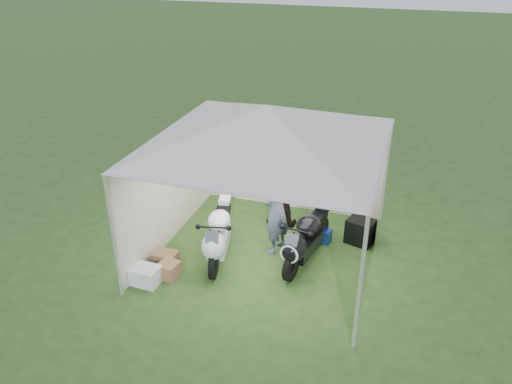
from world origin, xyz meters
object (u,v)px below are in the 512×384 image
at_px(canopy_tent, 268,128).
at_px(crate_2, 151,279).
at_px(equipment_box, 360,231).
at_px(crate_1, 169,270).
at_px(person_dark_jacket, 278,187).
at_px(crate_0, 146,275).
at_px(motorcycle_black, 305,239).
at_px(person_blue_jacket, 277,210).
at_px(paddock_stand, 321,235).
at_px(motorcycle_white, 218,235).
at_px(crate_3, 165,259).

height_order(canopy_tent, crate_2, canopy_tent).
relative_size(equipment_box, crate_1, 1.53).
xyz_separation_m(person_dark_jacket, equipment_box, (1.79, -0.22, -0.60)).
xyz_separation_m(equipment_box, crate_0, (-3.44, -2.55, -0.10)).
height_order(motorcycle_black, equipment_box, motorcycle_black).
distance_m(crate_0, crate_2, 0.11).
bearing_deg(crate_0, canopy_tent, 42.77).
xyz_separation_m(person_blue_jacket, crate_2, (-1.81, -1.75, -0.81)).
bearing_deg(motorcycle_black, crate_0, -139.21).
relative_size(paddock_stand, equipment_box, 0.74).
bearing_deg(person_dark_jacket, canopy_tent, 84.03).
bearing_deg(person_blue_jacket, crate_1, -32.95).
xyz_separation_m(person_blue_jacket, crate_0, (-1.91, -1.74, -0.75)).
height_order(paddock_stand, person_blue_jacket, person_blue_jacket).
distance_m(person_dark_jacket, equipment_box, 1.90).
relative_size(motorcycle_white, motorcycle_black, 1.01).
bearing_deg(crate_1, paddock_stand, 40.72).
height_order(motorcycle_white, person_dark_jacket, person_dark_jacket).
bearing_deg(crate_1, equipment_box, 35.76).
xyz_separation_m(canopy_tent, equipment_box, (1.69, 0.93, -2.32)).
bearing_deg(crate_3, canopy_tent, 32.12).
bearing_deg(paddock_stand, crate_2, -137.89).
distance_m(person_blue_jacket, crate_3, 2.29).
bearing_deg(motorcycle_black, canopy_tent, -179.59).
relative_size(canopy_tent, person_blue_jacket, 3.10).
height_order(canopy_tent, person_blue_jacket, canopy_tent).
bearing_deg(person_dark_jacket, equipment_box, 162.13).
bearing_deg(crate_3, person_dark_jacket, 54.47).
bearing_deg(equipment_box, crate_1, -144.24).
xyz_separation_m(paddock_stand, crate_2, (-2.60, -2.35, -0.04)).
height_order(person_dark_jacket, crate_0, person_dark_jacket).
bearing_deg(paddock_stand, person_blue_jacket, -142.68).
bearing_deg(person_blue_jacket, motorcycle_white, -41.76).
bearing_deg(crate_1, person_blue_jacket, 42.28).
height_order(motorcycle_white, crate_3, motorcycle_white).
bearing_deg(paddock_stand, motorcycle_black, -100.55).
bearing_deg(person_blue_jacket, person_dark_jacket, -151.06).
xyz_separation_m(person_blue_jacket, crate_3, (-1.82, -1.17, -0.76)).
bearing_deg(person_dark_jacket, motorcycle_black, 113.62).
relative_size(motorcycle_white, person_dark_jacket, 1.12).
distance_m(person_dark_jacket, crate_1, 2.90).
bearing_deg(motorcycle_black, person_blue_jacket, 167.63).
relative_size(canopy_tent, crate_1, 16.76).
relative_size(crate_1, crate_3, 0.75).
relative_size(motorcycle_white, equipment_box, 3.76).
height_order(person_blue_jacket, crate_1, person_blue_jacket).
bearing_deg(crate_2, canopy_tent, 44.48).
distance_m(person_dark_jacket, person_blue_jacket, 1.05).
bearing_deg(person_dark_jacket, paddock_stand, 147.33).
distance_m(crate_0, crate_1, 0.43).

